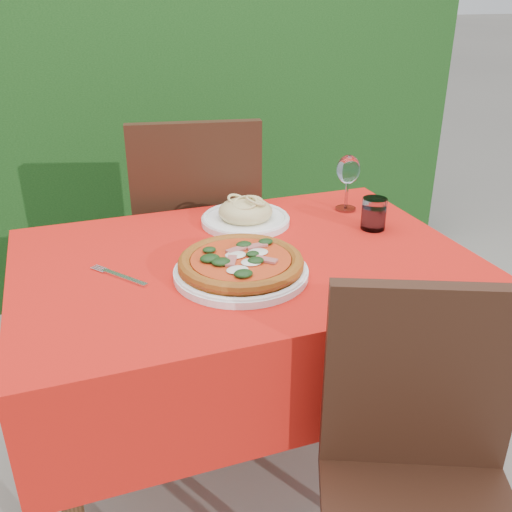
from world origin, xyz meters
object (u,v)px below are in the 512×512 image
object	(u,v)px
chair_near	(421,472)
chair_far	(197,229)
wine_glass	(348,172)
pizza_plate	(241,266)
pasta_plate	(245,215)
fork	(125,278)
water_glass	(374,215)

from	to	relation	value
chair_near	chair_far	distance (m)	1.30
wine_glass	chair_far	bearing A→B (deg)	138.92
chair_near	pizza_plate	distance (m)	0.65
pasta_plate	fork	world-z (taller)	pasta_plate
water_glass	pasta_plate	bearing A→B (deg)	153.76
chair_far	pizza_plate	xyz separation A→B (m)	(-0.06, -0.73, 0.19)
pizza_plate	fork	xyz separation A→B (m)	(-0.29, 0.09, -0.03)
chair_far	pasta_plate	size ratio (longest dim) A/B	3.62
wine_glass	water_glass	bearing A→B (deg)	-90.28
pizza_plate	wine_glass	world-z (taller)	wine_glass
chair_far	fork	bearing A→B (deg)	71.85
chair_far	pizza_plate	distance (m)	0.76
chair_far	pizza_plate	size ratio (longest dim) A/B	2.90
chair_near	wine_glass	xyz separation A→B (m)	(0.28, 0.91, 0.36)
chair_far	water_glass	distance (m)	0.74
chair_far	wine_glass	bearing A→B (deg)	149.34
pasta_plate	fork	xyz separation A→B (m)	(-0.42, -0.26, -0.03)
chair_near	pasta_plate	world-z (taller)	chair_near
chair_near	pizza_plate	world-z (taller)	chair_near
water_glass	wine_glass	world-z (taller)	wine_glass
chair_far	fork	distance (m)	0.75
wine_glass	fork	xyz separation A→B (m)	(-0.78, -0.26, -0.13)
chair_near	water_glass	xyz separation A→B (m)	(0.28, 0.72, 0.27)
chair_near	fork	xyz separation A→B (m)	(-0.50, 0.64, 0.23)
water_glass	fork	bearing A→B (deg)	-173.98
pizza_plate	fork	size ratio (longest dim) A/B	1.69
chair_far	wine_glass	world-z (taller)	chair_far
water_glass	fork	world-z (taller)	water_glass
pizza_plate	wine_glass	distance (m)	0.61
wine_glass	fork	size ratio (longest dim) A/B	0.91
pasta_plate	water_glass	bearing A→B (deg)	-26.24
pizza_plate	water_glass	size ratio (longest dim) A/B	3.52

